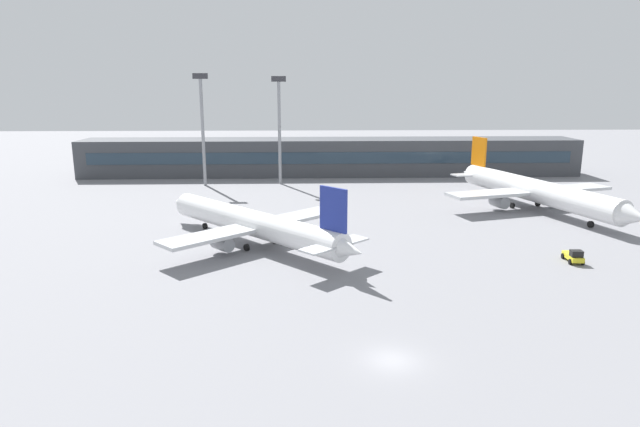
{
  "coord_description": "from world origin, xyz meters",
  "views": [
    {
      "loc": [
        -7.23,
        -40.28,
        21.71
      ],
      "look_at": [
        -4.52,
        40.0,
        3.0
      ],
      "focal_mm": 30.59,
      "sensor_mm": 36.0,
      "label": 1
    }
  ],
  "objects_px": {
    "floodlight_tower_west": "(279,122)",
    "floodlight_tower_east": "(202,121)",
    "airplane_mid": "(535,191)",
    "baggage_tug_yellow": "(574,256)",
    "airplane_near": "(251,223)"
  },
  "relations": [
    {
      "from": "floodlight_tower_west",
      "to": "floodlight_tower_east",
      "type": "height_order",
      "value": "floodlight_tower_east"
    },
    {
      "from": "airplane_mid",
      "to": "baggage_tug_yellow",
      "type": "distance_m",
      "value": 30.89
    },
    {
      "from": "floodlight_tower_west",
      "to": "floodlight_tower_east",
      "type": "distance_m",
      "value": 16.97
    },
    {
      "from": "airplane_mid",
      "to": "floodlight_tower_west",
      "type": "height_order",
      "value": "floodlight_tower_west"
    },
    {
      "from": "baggage_tug_yellow",
      "to": "floodlight_tower_west",
      "type": "bearing_deg",
      "value": 123.72
    },
    {
      "from": "airplane_mid",
      "to": "floodlight_tower_west",
      "type": "relative_size",
      "value": 1.91
    },
    {
      "from": "floodlight_tower_west",
      "to": "floodlight_tower_east",
      "type": "xyz_separation_m",
      "value": [
        -16.9,
        -1.5,
        0.3
      ]
    },
    {
      "from": "airplane_mid",
      "to": "floodlight_tower_east",
      "type": "height_order",
      "value": "floodlight_tower_east"
    },
    {
      "from": "airplane_near",
      "to": "floodlight_tower_west",
      "type": "bearing_deg",
      "value": 87.39
    },
    {
      "from": "floodlight_tower_west",
      "to": "baggage_tug_yellow",
      "type": "bearing_deg",
      "value": -56.28
    },
    {
      "from": "airplane_near",
      "to": "baggage_tug_yellow",
      "type": "distance_m",
      "value": 42.76
    },
    {
      "from": "airplane_near",
      "to": "floodlight_tower_east",
      "type": "bearing_deg",
      "value": 107.01
    },
    {
      "from": "floodlight_tower_east",
      "to": "baggage_tug_yellow",
      "type": "bearing_deg",
      "value": -45.61
    },
    {
      "from": "airplane_near",
      "to": "baggage_tug_yellow",
      "type": "xyz_separation_m",
      "value": [
        41.61,
        -9.6,
        -2.32
      ]
    },
    {
      "from": "airplane_near",
      "to": "floodlight_tower_east",
      "type": "relative_size",
      "value": 1.32
    }
  ]
}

